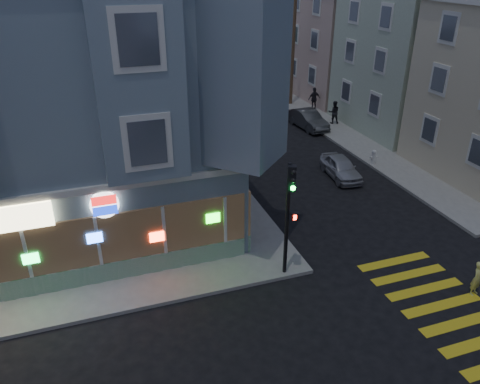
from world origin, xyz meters
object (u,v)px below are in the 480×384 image
parked_car_a (341,167)px  traffic_signal (290,202)px  pedestrian_a (334,112)px  street_tree_near (267,46)px  pedestrian_b (314,99)px  parked_car_c (256,103)px  running_child (477,278)px  parked_car_b (308,119)px  utility_pole (293,47)px  parked_car_d (257,86)px  street_tree_far (239,34)px  fire_hydrant (374,156)px

parked_car_a → traffic_signal: bearing=-126.0°
pedestrian_a → traffic_signal: bearing=74.3°
street_tree_near → pedestrian_b: bearing=-84.5°
pedestrian_a → parked_car_c: bearing=-32.4°
running_child → parked_car_b: bearing=64.9°
pedestrian_b → parked_car_b: 4.30m
utility_pole → parked_car_c: (-3.40, -0.74, -4.08)m
pedestrian_b → parked_car_d: size_ratio=0.37×
street_tree_far → utility_pole: bearing=-90.8°
parked_car_a → parked_car_c: size_ratio=0.71×
pedestrian_a → traffic_signal: traffic_signal is taller
running_child → utility_pole: bearing=63.9°
street_tree_near → street_tree_far: 8.00m
street_tree_near → parked_car_c: 8.29m
pedestrian_b → fire_hydrant: (-1.70, -11.13, -0.46)m
parked_car_c → parked_car_d: bearing=68.9°
street_tree_far → parked_car_c: size_ratio=1.08×
parked_car_a → parked_car_b: parked_car_b is taller
street_tree_far → parked_car_b: street_tree_far is taller
parked_car_d → street_tree_near: bearing=44.6°
street_tree_far → parked_car_a: (-3.60, -28.30, -3.34)m
street_tree_far → pedestrian_a: 20.15m
pedestrian_a → parked_car_b: (-2.09, -0.02, -0.34)m
utility_pole → parked_car_b: bearing=-102.4°
street_tree_near → street_tree_far: same height
traffic_signal → street_tree_near: bearing=92.6°
parked_car_a → parked_car_c: parked_car_c is taller
traffic_signal → parked_car_c: bearing=95.3°
utility_pole → pedestrian_a: 7.09m
parked_car_d → pedestrian_a: bearing=-79.7°
parked_car_b → parked_car_c: parked_car_c is taller
pedestrian_b → traffic_signal: bearing=55.6°
utility_pole → parked_car_a: utility_pole is taller
street_tree_near → traffic_signal: size_ratio=1.15×
pedestrian_a → parked_car_c: 6.67m
pedestrian_a → parked_car_d: size_ratio=0.34×
parked_car_a → parked_car_d: bearing=89.3°
street_tree_far → running_child: (-4.15, -39.04, -3.25)m
pedestrian_a → parked_car_c: size_ratio=0.34×
utility_pole → parked_car_d: bearing=106.2°
street_tree_far → pedestrian_b: size_ratio=2.95×
pedestrian_a → parked_car_d: 10.60m
parked_car_c → parked_car_a: bearing=-89.1°
street_tree_far → parked_car_b: bearing=-94.3°
street_tree_near → fire_hydrant: size_ratio=6.35×
street_tree_near → traffic_signal: street_tree_near is taller
running_child → parked_car_d: bearing=67.7°
utility_pole → running_child: 25.68m
street_tree_near → parked_car_c: bearing=-118.1°
street_tree_far → running_child: bearing=-96.1°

